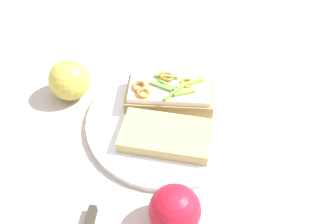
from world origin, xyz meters
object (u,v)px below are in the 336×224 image
Objects in this scene: plate at (168,121)px; apple_1 at (175,210)px; bread_slice_side at (166,135)px; apple_0 at (69,80)px; sandwich at (169,93)px.

plate is 0.22m from apple_1.
bread_slice_side is 2.00× the size of apple_0.
apple_0 is (-0.13, 0.16, 0.01)m from sandwich.
bread_slice_side is at bearing -76.67° from apple_0.
plate is 3.86× the size of apple_1.
sandwich is (0.04, 0.04, 0.03)m from plate.
sandwich reaches higher than plate.
bread_slice_side is at bearing 51.76° from apple_1.
sandwich is 2.28× the size of apple_1.
plate is at bearing 97.04° from bread_slice_side.
bread_slice_side is at bearing -89.62° from sandwich.
apple_1 is at bearing -130.33° from plate.
sandwich is 2.26× the size of apple_0.
apple_0 and apple_1 have the same top height.
bread_slice_side is (-0.04, -0.03, 0.02)m from plate.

